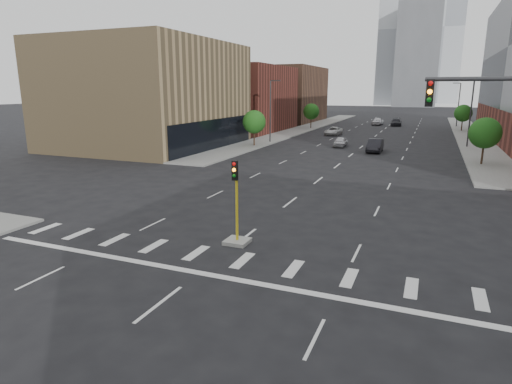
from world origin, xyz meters
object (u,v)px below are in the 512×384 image
Objects in this scene: car_near_left at (340,142)px; car_mid_right at (375,146)px; median_traffic_signal at (237,226)px; car_far_left at (334,131)px; car_deep_right at (396,122)px; car_distant at (378,121)px.

car_mid_right reaches higher than car_near_left.
median_traffic_signal is at bearing -86.52° from car_near_left.
car_far_left reaches higher than car_near_left.
car_near_left is 0.78× the size of car_far_left.
car_deep_right is (1.50, 79.14, -0.19)m from median_traffic_signal.
car_distant is at bearing 89.07° from car_near_left.
median_traffic_signal is 0.82× the size of car_deep_right.
median_traffic_signal is 40.49m from car_near_left.
car_distant reaches higher than car_far_left.
car_near_left is 0.72× the size of car_deep_right.
median_traffic_signal reaches higher than car_deep_right.
car_mid_right is at bearing -59.63° from car_far_left.
median_traffic_signal is 1.13× the size of car_near_left.
car_far_left is at bearing 105.31° from car_near_left.
car_far_left is 25.19m from car_distant.
car_near_left is (-2.79, 40.39, -0.31)m from median_traffic_signal.
car_far_left is at bearing 97.21° from median_traffic_signal.
car_near_left is 0.78× the size of car_mid_right.
car_distant is (4.52, 24.78, 0.16)m from car_far_left.
car_mid_right is (2.32, 36.97, -0.16)m from median_traffic_signal.
car_deep_right is (4.29, 38.75, 0.12)m from car_near_left.
car_mid_right is (5.11, -3.42, 0.15)m from car_near_left.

